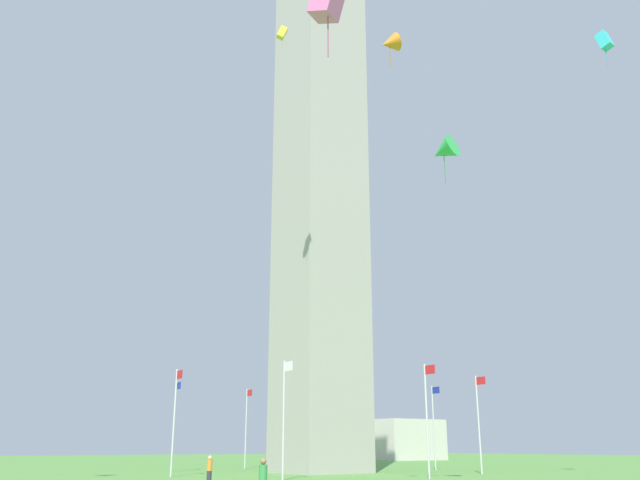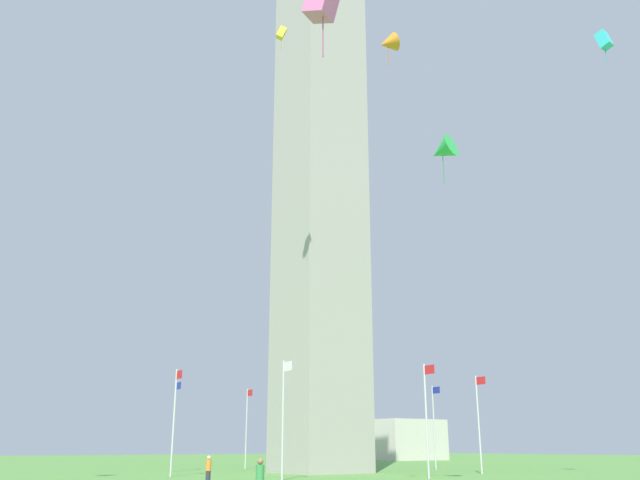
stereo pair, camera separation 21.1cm
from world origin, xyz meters
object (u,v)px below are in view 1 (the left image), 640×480
person_orange_shirt (209,470)px  kite_yellow_box (282,33)px  flagpole_sw (174,421)px  kite_orange_delta (390,43)px  distant_building (385,440)px  flagpole_w (175,417)px  obelisk_monument (320,144)px  flagpole_ne (479,419)px  flagpole_e (434,423)px  flagpole_s (246,424)px  flagpole_nw (284,413)px  kite_cyan_box (604,41)px  kite_green_delta (444,151)px  flagpole_se (344,425)px  flagpole_n (427,415)px

person_orange_shirt → kite_yellow_box: kite_yellow_box is taller
flagpole_sw → kite_orange_delta: (34.76, -3.00, 19.44)m
distant_building → flagpole_w: bearing=-52.9°
distant_building → obelisk_monument: bearing=-45.1°
flagpole_ne → kite_yellow_box: 35.13m
flagpole_sw → person_orange_shirt: size_ratio=4.77×
flagpole_e → flagpole_s: (-13.51, -13.51, 0.00)m
flagpole_w → flagpole_nw: 10.34m
obelisk_monument → kite_cyan_box: 27.53m
person_orange_shirt → kite_green_delta: kite_green_delta is taller
flagpole_se → flagpole_sw: bearing=-90.0°
flagpole_n → flagpole_sw: same height
flagpole_se → flagpole_nw: (19.11, -19.11, 0.00)m
flagpole_sw → flagpole_w: same height
flagpole_ne → kite_orange_delta: bearing=-54.7°
kite_green_delta → flagpole_s: bearing=169.4°
person_orange_shirt → distant_building: distant_building is taller
obelisk_monument → distant_building: obelisk_monument is taller
kite_cyan_box → distant_building: (-68.61, 35.18, -27.33)m
flagpole_sw → kite_green_delta: (32.89, 2.67, 15.05)m
flagpole_se → flagpole_w: 24.96m
flagpole_ne → flagpole_sw: (-19.11, -19.11, 0.00)m
flagpole_n → kite_yellow_box: size_ratio=4.09×
flagpole_se → flagpole_w: (9.55, -23.06, 0.00)m
flagpole_ne → flagpole_w: bearing=-112.5°
kite_green_delta → kite_yellow_box: 17.83m
flagpole_nw → kite_cyan_box: size_ratio=2.83×
obelisk_monument → flagpole_s: size_ratio=7.75×
flagpole_w → flagpole_n: bearing=45.0°
flagpole_w → kite_yellow_box: size_ratio=4.09×
kite_green_delta → kite_yellow_box: size_ratio=1.54×
flagpole_n → flagpole_s: size_ratio=1.00×
flagpole_n → kite_cyan_box: kite_cyan_box is taller
flagpole_e → flagpole_se: (-9.55, -3.96, 0.00)m
flagpole_w → distant_building: size_ratio=0.44×
flagpole_sw → kite_orange_delta: size_ratio=3.76×
flagpole_s → kite_green_delta: bearing=-10.6°
flagpole_n → flagpole_e: (-13.51, 13.51, 0.00)m
flagpole_s → person_orange_shirt: (25.41, -16.08, -3.53)m
kite_yellow_box → flagpole_s: bearing=155.3°
flagpole_nw → kite_orange_delta: (15.65, -3.00, 19.44)m
flagpole_e → flagpole_s: same height
kite_cyan_box → distant_building: size_ratio=0.16×
flagpole_nw → kite_green_delta: (13.79, 2.67, 15.05)m
obelisk_monument → flagpole_e: size_ratio=7.75×
kite_green_delta → distant_building: 83.31m
flagpole_sw → kite_cyan_box: size_ratio=2.83×
kite_green_delta → flagpole_n: bearing=145.0°
flagpole_n → person_orange_shirt: size_ratio=4.77×
flagpole_e → kite_orange_delta: 41.15m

